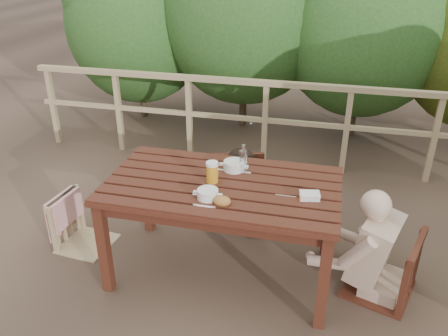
% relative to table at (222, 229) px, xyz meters
% --- Properties ---
extents(ground, '(60.00, 60.00, 0.00)m').
position_rel_table_xyz_m(ground, '(0.00, 0.00, -0.39)').
color(ground, brown).
rests_on(ground, ground).
extents(table, '(1.70, 0.96, 0.79)m').
position_rel_table_xyz_m(table, '(0.00, 0.00, 0.00)').
color(table, '#3A1910').
rests_on(table, ground).
extents(chair_left, '(0.47, 0.47, 0.86)m').
position_rel_table_xyz_m(chair_left, '(-1.23, 0.06, 0.04)').
color(chair_left, tan).
rests_on(chair_left, ground).
extents(chair_far, '(0.64, 0.64, 1.04)m').
position_rel_table_xyz_m(chair_far, '(-0.05, 0.83, 0.13)').
color(chair_far, '#3A1910').
rests_on(chair_far, ground).
extents(chair_right, '(0.62, 0.62, 0.98)m').
position_rel_table_xyz_m(chair_right, '(1.20, 0.06, 0.10)').
color(chair_right, '#3A1910').
rests_on(chair_right, ground).
extents(woman, '(0.61, 0.68, 1.16)m').
position_rel_table_xyz_m(woman, '(-0.05, 0.85, 0.18)').
color(woman, black).
rests_on(woman, ground).
extents(diner_right, '(0.81, 0.73, 1.35)m').
position_rel_table_xyz_m(diner_right, '(1.23, 0.06, 0.28)').
color(diner_right, tan).
rests_on(diner_right, ground).
extents(railing, '(5.60, 0.10, 1.01)m').
position_rel_table_xyz_m(railing, '(0.00, 2.00, 0.11)').
color(railing, tan).
rests_on(railing, ground).
extents(soup_near, '(0.25, 0.25, 0.08)m').
position_rel_table_xyz_m(soup_near, '(-0.04, -0.24, 0.44)').
color(soup_near, silver).
rests_on(soup_near, table).
extents(soup_far, '(0.27, 0.27, 0.09)m').
position_rel_table_xyz_m(soup_far, '(0.04, 0.22, 0.44)').
color(soup_far, white).
rests_on(soup_far, table).
extents(bread_roll, '(0.12, 0.09, 0.07)m').
position_rel_table_xyz_m(bread_roll, '(0.07, -0.29, 0.43)').
color(bread_roll, olive).
rests_on(bread_roll, table).
extents(beer_glass, '(0.09, 0.09, 0.17)m').
position_rel_table_xyz_m(beer_glass, '(-0.07, -0.00, 0.48)').
color(beer_glass, orange).
rests_on(beer_glass, table).
extents(bottle, '(0.06, 0.06, 0.25)m').
position_rel_table_xyz_m(bottle, '(0.11, 0.20, 0.52)').
color(bottle, silver).
rests_on(bottle, table).
extents(butter_tub, '(0.15, 0.12, 0.06)m').
position_rel_table_xyz_m(butter_tub, '(0.63, -0.08, 0.42)').
color(butter_tub, white).
rests_on(butter_tub, table).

